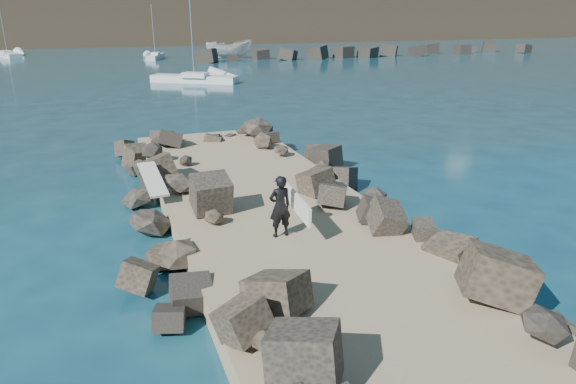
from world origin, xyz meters
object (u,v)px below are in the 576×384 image
(surfboard_resting, at_px, (153,183))
(boat_imported, at_px, (229,49))
(sailboat_e, at_px, (8,55))
(surfer_with_board, at_px, (282,206))

(surfboard_resting, bearing_deg, boat_imported, 69.16)
(boat_imported, relative_size, sailboat_e, 0.71)
(surfboard_resting, distance_m, sailboat_e, 70.81)
(surfboard_resting, xyz_separation_m, sailboat_e, (-12.57, 69.68, -0.69))
(boat_imported, xyz_separation_m, sailboat_e, (-29.45, 13.18, -0.90))
(surfer_with_board, bearing_deg, surfboard_resting, 122.63)
(surfer_with_board, xyz_separation_m, sailboat_e, (-15.36, 74.03, -1.08))
(sailboat_e, bearing_deg, boat_imported, -24.11)
(surfer_with_board, distance_m, sailboat_e, 75.61)
(surfboard_resting, relative_size, surfer_with_board, 1.09)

